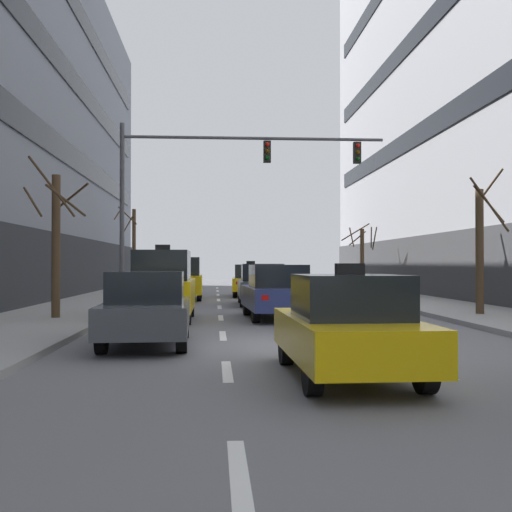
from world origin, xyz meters
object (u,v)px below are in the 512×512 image
car_driving_6 (262,285)px  street_tree_2 (480,247)px  traffic_signal_0 (213,175)px  street_tree_3 (362,256)px  taxi_driving_4 (348,327)px  street_tree_1 (133,247)px  taxi_driving_2 (251,281)px  taxi_driving_5 (163,286)px  street_tree_0 (56,241)px  car_driving_0 (277,292)px  taxi_driving_1 (184,279)px  car_driving_3 (147,309)px

car_driving_6 → street_tree_2: 9.50m
traffic_signal_0 → street_tree_3: size_ratio=2.57×
car_driving_6 → taxi_driving_4: bearing=-89.9°
traffic_signal_0 → street_tree_1: (-4.67, 12.61, -2.43)m
taxi_driving_2 → street_tree_2: (6.52, -13.82, 1.43)m
taxi_driving_5 → street_tree_0: size_ratio=0.94×
taxi_driving_4 → car_driving_6: bearing=90.1°
taxi_driving_2 → street_tree_3: street_tree_3 is taller
traffic_signal_0 → street_tree_1: bearing=110.3°
taxi_driving_4 → street_tree_2: size_ratio=0.91×
street_tree_1 → street_tree_3: bearing=-6.5°
car_driving_0 → taxi_driving_2: bearing=90.2°
car_driving_0 → taxi_driving_4: 10.24m
taxi_driving_2 → street_tree_1: street_tree_1 is taller
car_driving_0 → taxi_driving_4: (0.04, -10.24, -0.07)m
taxi_driving_1 → taxi_driving_4: 21.21m
taxi_driving_2 → street_tree_3: 7.02m
street_tree_1 → street_tree_3: 13.26m
car_driving_6 → street_tree_1: (-6.71, 10.72, 1.88)m
street_tree_2 → street_tree_1: bearing=126.9°
street_tree_3 → car_driving_0: bearing=-112.1°
car_driving_0 → street_tree_0: bearing=-173.9°
taxi_driving_1 → car_driving_6: size_ratio=0.91×
car_driving_0 → street_tree_2: 6.63m
car_driving_0 → car_driving_3: bearing=-118.6°
taxi_driving_5 → street_tree_3: size_ratio=1.10×
street_tree_0 → car_driving_6: bearing=48.0°
car_driving_3 → taxi_driving_4: size_ratio=1.00×
car_driving_6 → traffic_signal_0: size_ratio=0.45×
car_driving_6 → traffic_signal_0: bearing=-137.2°
traffic_signal_0 → taxi_driving_1: bearing=103.5°
taxi_driving_2 → street_tree_2: 15.35m
taxi_driving_5 → street_tree_2: size_ratio=0.95×
taxi_driving_4 → street_tree_2: bearing=57.5°
taxi_driving_1 → street_tree_0: (-3.20, -11.39, 1.39)m
car_driving_3 → street_tree_1: bearing=98.0°
taxi_driving_2 → taxi_driving_1: bearing=-138.4°
car_driving_0 → traffic_signal_0: bearing=112.9°
car_driving_0 → street_tree_0: street_tree_0 is taller
street_tree_1 → car_driving_0: bearing=-69.0°
taxi_driving_1 → car_driving_3: taxi_driving_1 is taller
taxi_driving_4 → street_tree_3: bearing=76.2°
car_driving_3 → taxi_driving_4: 5.29m
taxi_driving_2 → street_tree_2: street_tree_2 is taller
street_tree_0 → car_driving_3: bearing=-59.4°
street_tree_1 → street_tree_3: street_tree_1 is taller
taxi_driving_1 → taxi_driving_2: (3.39, 3.01, -0.18)m
taxi_driving_2 → car_driving_0: bearing=-89.8°
taxi_driving_4 → car_driving_6: (-0.02, 16.93, 0.08)m
taxi_driving_1 → taxi_driving_5: taxi_driving_5 is taller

